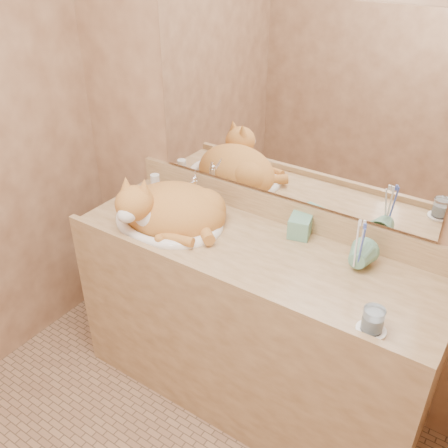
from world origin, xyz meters
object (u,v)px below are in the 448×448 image
Objects in this scene: cat at (169,208)px; toothbrush_cup at (356,263)px; water_glass at (373,320)px; vanity_counter at (250,326)px; soap_dispenser at (298,221)px; sink_basin at (168,206)px.

cat is 4.13× the size of toothbrush_cup.
toothbrush_cup is 1.33× the size of water_glass.
vanity_counter is 0.77m from water_glass.
cat is 5.50× the size of water_glass.
toothbrush_cup is at bearing -29.06° from soap_dispenser.
vanity_counter is 18.85× the size of water_glass.
sink_basin is (-0.43, -0.02, 0.51)m from vanity_counter.
cat is at bearing -39.58° from sink_basin.
water_glass reaches higher than vanity_counter.
sink_basin is 4.53× the size of toothbrush_cup.
water_glass is at bearing -15.59° from sink_basin.
sink_basin reaches higher than water_glass.
cat is 0.57m from soap_dispenser.
toothbrush_cup is 0.32m from water_glass.
soap_dispenser reaches higher than water_glass.
vanity_counter is at bearing -169.52° from toothbrush_cup.
vanity_counter is 0.65m from cat.
cat reaches higher than soap_dispenser.
soap_dispenser is (0.54, 0.19, 0.02)m from cat.
cat is (-0.41, -0.03, 0.51)m from vanity_counter.
cat is at bearing -174.51° from soap_dispenser.
soap_dispenser is at bearing 11.85° from sink_basin.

